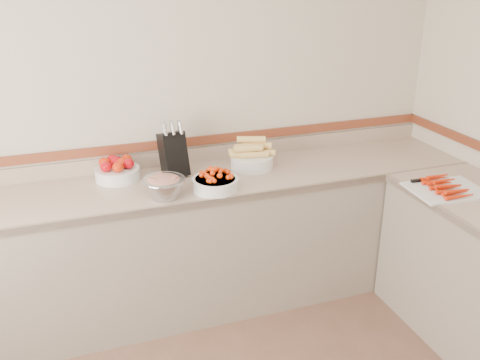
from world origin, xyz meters
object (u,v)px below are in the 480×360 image
object	(u,v)px
knife_block	(173,153)
tomato_bowl	(117,170)
cutting_board	(446,188)
cherry_tomato_bowl	(215,182)
corn_bowl	(252,157)
rhubarb_bowl	(164,186)

from	to	relation	value
knife_block	tomato_bowl	xyz separation A→B (m)	(-0.35, 0.05, -0.09)
knife_block	cutting_board	world-z (taller)	knife_block
knife_block	cherry_tomato_bowl	world-z (taller)	knife_block
tomato_bowl	cherry_tomato_bowl	world-z (taller)	cherry_tomato_bowl
corn_bowl	cutting_board	size ratio (longest dim) A/B	0.68
cherry_tomato_bowl	rhubarb_bowl	bearing A→B (deg)	-176.81
rhubarb_bowl	cutting_board	size ratio (longest dim) A/B	0.56
corn_bowl	rhubarb_bowl	bearing A→B (deg)	-155.83
knife_block	tomato_bowl	bearing A→B (deg)	171.51
corn_bowl	rhubarb_bowl	xyz separation A→B (m)	(-0.65, -0.29, 0.00)
tomato_bowl	cutting_board	xyz separation A→B (m)	(1.83, -0.84, -0.04)
knife_block	cutting_board	distance (m)	1.68
corn_bowl	rhubarb_bowl	distance (m)	0.71
cutting_board	knife_block	bearing A→B (deg)	151.86
knife_block	rhubarb_bowl	size ratio (longest dim) A/B	1.45
rhubarb_bowl	cutting_board	bearing A→B (deg)	-15.97
cherry_tomato_bowl	cutting_board	distance (m)	1.39
tomato_bowl	cutting_board	world-z (taller)	tomato_bowl
knife_block	tomato_bowl	distance (m)	0.37
cherry_tomato_bowl	rhubarb_bowl	world-z (taller)	cherry_tomato_bowl
rhubarb_bowl	cherry_tomato_bowl	bearing A→B (deg)	3.19
cherry_tomato_bowl	cutting_board	world-z (taller)	cherry_tomato_bowl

